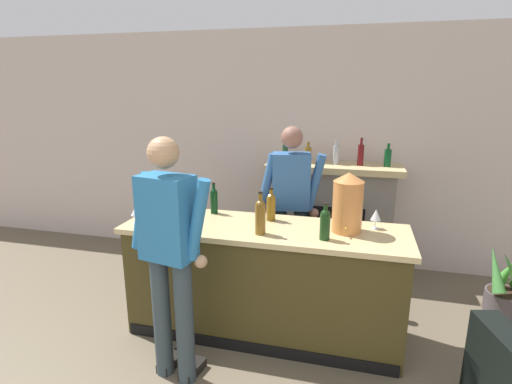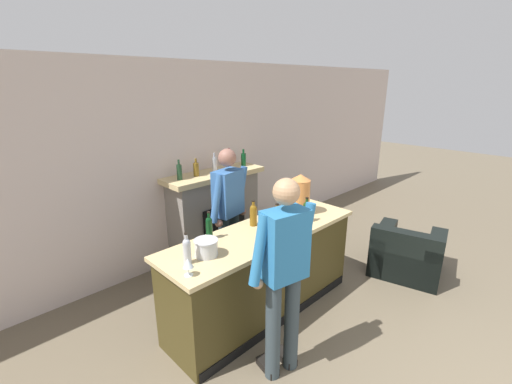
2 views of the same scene
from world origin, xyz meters
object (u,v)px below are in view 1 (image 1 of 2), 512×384
Objects in this scene: wine_glass_front_left at (376,215)px; wine_bottle_riesling_slim at (325,223)px; wine_bottle_rose_blush at (214,200)px; wine_bottle_chardonnay_pale at (271,206)px; person_customer at (170,252)px; copper_dispenser at (348,202)px; wine_bottle_burgundy_dark at (260,215)px; fireplace_stone at (331,217)px; person_bartender at (291,206)px; wine_glass_back_row at (136,211)px; potted_plant_corner at (507,289)px; ice_bucket_steel at (178,211)px; wine_bottle_cabernet_heavy at (158,204)px.

wine_bottle_riesling_slim is at bearing -137.73° from wine_glass_front_left.
wine_bottle_rose_blush is at bearing 158.46° from wine_bottle_riesling_slim.
wine_glass_front_left is (0.87, 0.00, -0.02)m from wine_bottle_chardonnay_pale.
copper_dispenser is at bearing 33.40° from person_customer.
copper_dispenser is 1.41× the size of wine_bottle_burgundy_dark.
fireplace_stone reaches higher than copper_dispenser.
person_customer is 1.03× the size of person_bartender.
wine_glass_back_row is (-1.57, -0.02, -0.02)m from wine_bottle_riesling_slim.
wine_bottle_burgundy_dark reaches higher than wine_bottle_chardonnay_pale.
fireplace_stone is 1.42m from wine_bottle_chardonnay_pale.
wine_glass_front_left is at bearing 10.66° from wine_glass_back_row.
person_customer is 6.22× the size of wine_bottle_chardonnay_pale.
wine_bottle_burgundy_dark is 1.19× the size of wine_bottle_rose_blush.
wine_bottle_rose_blush reaches higher than wine_glass_front_left.
person_bartender reaches higher than potted_plant_corner.
wine_bottle_cabernet_heavy is (-0.20, 0.01, 0.05)m from ice_bucket_steel.
wine_bottle_burgundy_dark is 1.07m from wine_glass_back_row.
wine_bottle_burgundy_dark is 1.21× the size of wine_bottle_cabernet_heavy.
wine_bottle_riesling_slim is (0.04, -1.61, 0.46)m from fireplace_stone.
wine_glass_back_row is (-1.72, -0.24, -0.13)m from copper_dispenser.
copper_dispenser is 1.62m from wine_bottle_cabernet_heavy.
wine_glass_front_left is at bearing 32.75° from person_customer.
person_customer is at bearing -43.14° from wine_glass_back_row.
person_bartender is (-2.05, -0.17, 0.72)m from potted_plant_corner.
copper_dispenser is at bearing 2.82° from ice_bucket_steel.
person_customer is 5.24× the size of wine_bottle_burgundy_dark.
fireplace_stone is at bearing 50.52° from wine_bottle_rose_blush.
ice_bucket_steel is (-1.42, -0.07, -0.16)m from copper_dispenser.
fireplace_stone is 2.28m from wine_glass_back_row.
wine_bottle_chardonnay_pale reaches higher than potted_plant_corner.
wine_glass_front_left reaches higher than wine_glass_back_row.
wine_bottle_chardonnay_pale is (0.01, 0.35, -0.02)m from wine_bottle_burgundy_dark.
wine_bottle_riesling_slim is (0.40, -0.86, 0.14)m from person_bartender.
person_bartender is at bearing 66.68° from person_customer.
wine_bottle_riesling_slim is (-1.65, -1.03, 0.87)m from potted_plant_corner.
wine_bottle_riesling_slim is 0.60m from wine_bottle_chardonnay_pale.
wine_bottle_chardonnay_pale is at bearing -162.17° from potted_plant_corner.
wine_bottle_burgundy_dark is at bearing -9.47° from wine_bottle_cabernet_heavy.
fireplace_stone is 4.59× the size of wine_bottle_burgundy_dark.
person_bartender is (-0.36, -0.75, 0.32)m from fireplace_stone.
wine_bottle_rose_blush reaches higher than ice_bucket_steel.
wine_bottle_chardonnay_pale is 0.55m from wine_bottle_rose_blush.
person_customer is 1.53m from person_bartender.
wine_bottle_rose_blush is (0.43, 0.25, 0.00)m from wine_bottle_cabernet_heavy.
wine_bottle_riesling_slim is at bearing -34.77° from wine_bottle_chardonnay_pale.
copper_dispenser is 1.67× the size of wine_bottle_rose_blush.
wine_bottle_chardonnay_pale is at bearing -179.81° from wine_glass_front_left.
person_bartender reaches higher than wine_bottle_chardonnay_pale.
wine_bottle_rose_blush is (-1.18, 0.19, -0.11)m from copper_dispenser.
wine_bottle_burgundy_dark is at bearing -11.43° from ice_bucket_steel.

